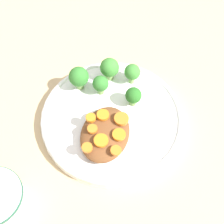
# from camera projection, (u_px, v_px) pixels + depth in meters

# --- Properties ---
(ground_plane) EXTENTS (4.00, 4.00, 0.00)m
(ground_plane) POSITION_uv_depth(u_px,v_px,m) (112.00, 121.00, 0.63)
(ground_plane) COLOR tan
(plate) EXTENTS (0.28, 0.28, 0.02)m
(plate) POSITION_uv_depth(u_px,v_px,m) (112.00, 118.00, 0.62)
(plate) COLOR white
(plate) RESTS_ON ground_plane
(stew_mound) EXTENTS (0.12, 0.09, 0.03)m
(stew_mound) POSITION_uv_depth(u_px,v_px,m) (105.00, 134.00, 0.58)
(stew_mound) COLOR brown
(stew_mound) RESTS_ON plate
(broccoli_floret_0) EXTENTS (0.04, 0.04, 0.05)m
(broccoli_floret_0) POSITION_uv_depth(u_px,v_px,m) (110.00, 68.00, 0.65)
(broccoli_floret_0) COLOR #7FA85B
(broccoli_floret_0) RESTS_ON plate
(broccoli_floret_1) EXTENTS (0.03, 0.03, 0.04)m
(broccoli_floret_1) POSITION_uv_depth(u_px,v_px,m) (133.00, 96.00, 0.61)
(broccoli_floret_1) COLOR #759E51
(broccoli_floret_1) RESTS_ON plate
(broccoli_floret_2) EXTENTS (0.04, 0.04, 0.06)m
(broccoli_floret_2) POSITION_uv_depth(u_px,v_px,m) (79.00, 77.00, 0.63)
(broccoli_floret_2) COLOR #7FA85B
(broccoli_floret_2) RESTS_ON plate
(broccoli_floret_3) EXTENTS (0.03, 0.03, 0.05)m
(broccoli_floret_3) POSITION_uv_depth(u_px,v_px,m) (132.00, 73.00, 0.64)
(broccoli_floret_3) COLOR #7FA85B
(broccoli_floret_3) RESTS_ON plate
(broccoli_floret_4) EXTENTS (0.03, 0.03, 0.05)m
(broccoli_floret_4) POSITION_uv_depth(u_px,v_px,m) (101.00, 84.00, 0.63)
(broccoli_floret_4) COLOR #759E51
(broccoli_floret_4) RESTS_ON plate
(carrot_slice_0) EXTENTS (0.02, 0.02, 0.01)m
(carrot_slice_0) POSITION_uv_depth(u_px,v_px,m) (92.00, 129.00, 0.56)
(carrot_slice_0) COLOR orange
(carrot_slice_0) RESTS_ON stew_mound
(carrot_slice_1) EXTENTS (0.02, 0.02, 0.00)m
(carrot_slice_1) POSITION_uv_depth(u_px,v_px,m) (116.00, 150.00, 0.54)
(carrot_slice_1) COLOR orange
(carrot_slice_1) RESTS_ON stew_mound
(carrot_slice_2) EXTENTS (0.03, 0.03, 0.01)m
(carrot_slice_2) POSITION_uv_depth(u_px,v_px,m) (121.00, 119.00, 0.57)
(carrot_slice_2) COLOR orange
(carrot_slice_2) RESTS_ON stew_mound
(carrot_slice_3) EXTENTS (0.03, 0.03, 0.01)m
(carrot_slice_3) POSITION_uv_depth(u_px,v_px,m) (100.00, 140.00, 0.55)
(carrot_slice_3) COLOR orange
(carrot_slice_3) RESTS_ON stew_mound
(carrot_slice_4) EXTENTS (0.02, 0.02, 0.01)m
(carrot_slice_4) POSITION_uv_depth(u_px,v_px,m) (103.00, 115.00, 0.58)
(carrot_slice_4) COLOR orange
(carrot_slice_4) RESTS_ON stew_mound
(carrot_slice_5) EXTENTS (0.02, 0.02, 0.01)m
(carrot_slice_5) POSITION_uv_depth(u_px,v_px,m) (119.00, 135.00, 0.56)
(carrot_slice_5) COLOR orange
(carrot_slice_5) RESTS_ON stew_mound
(carrot_slice_6) EXTENTS (0.02, 0.02, 0.01)m
(carrot_slice_6) POSITION_uv_depth(u_px,v_px,m) (87.00, 148.00, 0.54)
(carrot_slice_6) COLOR orange
(carrot_slice_6) RESTS_ON stew_mound
(carrot_slice_7) EXTENTS (0.02, 0.02, 0.01)m
(carrot_slice_7) POSITION_uv_depth(u_px,v_px,m) (91.00, 118.00, 0.58)
(carrot_slice_7) COLOR orange
(carrot_slice_7) RESTS_ON stew_mound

